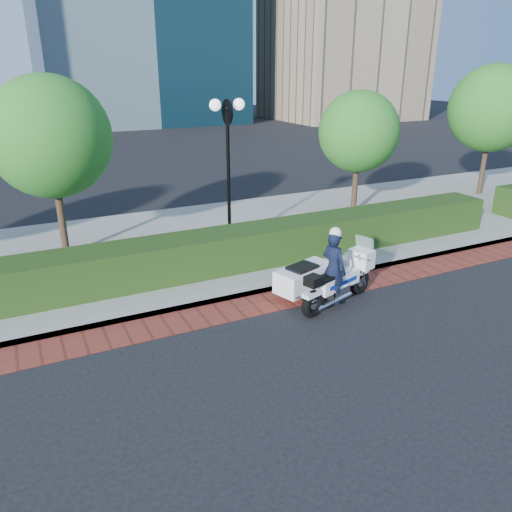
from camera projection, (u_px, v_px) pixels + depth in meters
name	position (u px, v px, depth m)	size (l,w,h in m)	color
ground	(286.00, 335.00, 10.25)	(120.00, 120.00, 0.00)	black
brick_strip	(254.00, 305.00, 11.50)	(60.00, 1.00, 0.01)	maroon
sidewalk	(190.00, 244.00, 15.25)	(60.00, 8.00, 0.15)	gray
hedge_main	(219.00, 251.00, 13.03)	(18.00, 1.20, 1.00)	black
lamppost	(228.00, 151.00, 13.97)	(1.02, 0.70, 4.21)	black
tree_b	(50.00, 137.00, 13.03)	(3.20, 3.20, 4.89)	#332319
tree_c	(359.00, 132.00, 17.30)	(2.80, 2.80, 4.30)	#332319
tree_d	(493.00, 109.00, 19.79)	(3.40, 3.40, 5.16)	#332319
police_motorcycle	(324.00, 276.00, 11.48)	(2.41, 1.74, 1.93)	black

